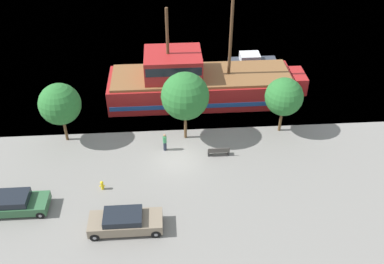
% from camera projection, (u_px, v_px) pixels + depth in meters
% --- Properties ---
extents(ground_plane, '(160.00, 160.00, 0.00)m').
position_uv_depth(ground_plane, '(177.00, 159.00, 35.15)').
color(ground_plane, gray).
extents(pirate_ship, '(19.11, 5.55, 10.53)m').
position_uv_depth(pirate_ship, '(198.00, 83.00, 41.57)').
color(pirate_ship, '#A31E1E').
rests_on(pirate_ship, water_surface).
extents(moored_boat_dockside, '(5.35, 2.23, 1.60)m').
position_uv_depth(moored_boat_dockside, '(252.00, 62.00, 47.64)').
color(moored_boat_dockside, '#2D333D').
rests_on(moored_boat_dockside, water_surface).
extents(parked_car_curb_front, '(4.66, 1.98, 1.41)m').
position_uv_depth(parked_car_curb_front, '(14.00, 203.00, 30.17)').
color(parked_car_curb_front, '#2D5B38').
rests_on(parked_car_curb_front, ground_plane).
extents(parked_car_curb_mid, '(4.96, 1.96, 1.45)m').
position_uv_depth(parked_car_curb_mid, '(125.00, 221.00, 28.78)').
color(parked_car_curb_mid, '#7F705B').
rests_on(parked_car_curb_mid, ground_plane).
extents(fire_hydrant, '(0.42, 0.25, 0.76)m').
position_uv_depth(fire_hydrant, '(102.00, 185.00, 32.08)').
color(fire_hydrant, yellow).
rests_on(fire_hydrant, ground_plane).
extents(bench_promenade_east, '(1.79, 0.45, 0.85)m').
position_uv_depth(bench_promenade_east, '(219.00, 151.00, 35.25)').
color(bench_promenade_east, '#4C4742').
rests_on(bench_promenade_east, ground_plane).
extents(pedestrian_walking_near, '(0.32, 0.32, 1.65)m').
position_uv_depth(pedestrian_walking_near, '(165.00, 142.00, 35.60)').
color(pedestrian_walking_near, '#232838').
rests_on(pedestrian_walking_near, ground_plane).
extents(tree_row_east, '(3.47, 3.47, 5.40)m').
position_uv_depth(tree_row_east, '(60.00, 104.00, 35.07)').
color(tree_row_east, brown).
rests_on(tree_row_east, ground_plane).
extents(tree_row_mideast, '(3.99, 3.99, 6.24)m').
position_uv_depth(tree_row_mideast, '(185.00, 96.00, 34.98)').
color(tree_row_mideast, brown).
rests_on(tree_row_mideast, ground_plane).
extents(tree_row_midwest, '(3.27, 3.27, 5.16)m').
position_uv_depth(tree_row_midwest, '(284.00, 97.00, 36.25)').
color(tree_row_midwest, brown).
rests_on(tree_row_midwest, ground_plane).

